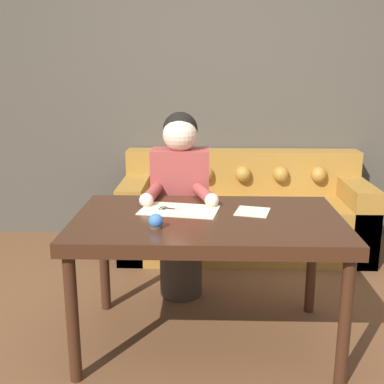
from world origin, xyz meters
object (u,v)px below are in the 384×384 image
person (181,205)px  pin_cushion (156,222)px  dining_table (208,230)px  couch (243,215)px  scissors (171,209)px

person → pin_cushion: person is taller
dining_table → couch: bearing=78.2°
person → scissors: person is taller
scissors → pin_cushion: 0.32m
couch → person: person is taller
person → dining_table: bearing=-73.0°
person → couch: bearing=60.9°
person → scissors: size_ratio=5.73×
couch → person: bearing=-119.1°
dining_table → person: person is taller
scissors → pin_cushion: size_ratio=2.96×
couch → scissors: size_ratio=9.27×
dining_table → scissors: (-0.20, 0.13, 0.07)m
couch → dining_table: bearing=-101.8°
couch → scissors: 1.45m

